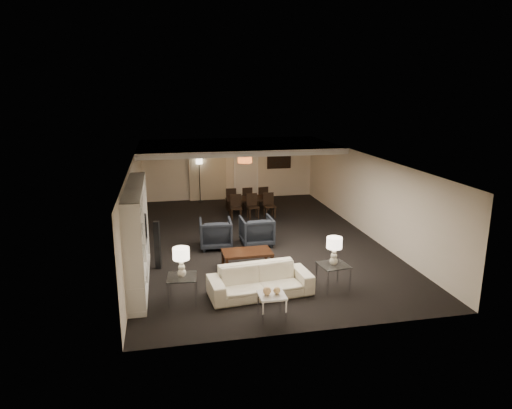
{
  "coord_description": "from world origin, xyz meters",
  "views": [
    {
      "loc": [
        -2.64,
        -12.87,
        4.45
      ],
      "look_at": [
        0.0,
        0.0,
        1.1
      ],
      "focal_mm": 32.0,
      "sensor_mm": 36.0,
      "label": 1
    }
  ],
  "objects_px": {
    "vase_amber": "(135,221)",
    "floor_lamp": "(200,180)",
    "sofa": "(260,281)",
    "table_lamp_left": "(181,262)",
    "chair_fl": "(231,199)",
    "armchair_left": "(216,233)",
    "table_lamp_right": "(334,251)",
    "chair_nm": "(253,206)",
    "side_table_left": "(183,289)",
    "side_table_right": "(333,276)",
    "chair_fr": "(262,197)",
    "television": "(140,232)",
    "chair_nl": "(236,207)",
    "coffee_table": "(247,260)",
    "chair_fm": "(246,198)",
    "chair_nr": "(270,206)",
    "pendant_light": "(245,159)",
    "vase_blue": "(134,258)",
    "armchair_right": "(257,231)",
    "dining_table": "(250,206)",
    "floor_speaker": "(157,245)",
    "marble_table": "(272,306)"
  },
  "relations": [
    {
      "from": "pendant_light",
      "to": "floor_speaker",
      "type": "bearing_deg",
      "value": -121.42
    },
    {
      "from": "side_table_left",
      "to": "floor_lamp",
      "type": "bearing_deg",
      "value": 82.79
    },
    {
      "from": "sofa",
      "to": "table_lamp_left",
      "type": "distance_m",
      "value": 1.79
    },
    {
      "from": "table_lamp_left",
      "to": "floor_speaker",
      "type": "height_order",
      "value": "floor_speaker"
    },
    {
      "from": "armchair_left",
      "to": "chair_nr",
      "type": "xyz_separation_m",
      "value": [
        2.24,
        2.77,
        0.01
      ]
    },
    {
      "from": "chair_fl",
      "to": "coffee_table",
      "type": "bearing_deg",
      "value": 87.75
    },
    {
      "from": "marble_table",
      "to": "chair_fm",
      "type": "relative_size",
      "value": 0.6
    },
    {
      "from": "side_table_left",
      "to": "armchair_left",
      "type": "bearing_deg",
      "value": 71.57
    },
    {
      "from": "dining_table",
      "to": "side_table_left",
      "type": "bearing_deg",
      "value": -108.08
    },
    {
      "from": "side_table_left",
      "to": "television",
      "type": "bearing_deg",
      "value": 116.95
    },
    {
      "from": "coffee_table",
      "to": "side_table_right",
      "type": "relative_size",
      "value": 2.0
    },
    {
      "from": "side_table_left",
      "to": "floor_speaker",
      "type": "relative_size",
      "value": 0.5
    },
    {
      "from": "chair_fm",
      "to": "floor_lamp",
      "type": "relative_size",
      "value": 0.49
    },
    {
      "from": "vase_amber",
      "to": "chair_nm",
      "type": "xyz_separation_m",
      "value": [
        3.68,
        5.26,
        -1.21
      ]
    },
    {
      "from": "sofa",
      "to": "side_table_right",
      "type": "bearing_deg",
      "value": -5.52
    },
    {
      "from": "side_table_right",
      "to": "chair_nr",
      "type": "relative_size",
      "value": 0.72
    },
    {
      "from": "chair_fr",
      "to": "chair_fm",
      "type": "bearing_deg",
      "value": -7.43
    },
    {
      "from": "table_lamp_right",
      "to": "chair_fm",
      "type": "distance_m",
      "value": 7.42
    },
    {
      "from": "television",
      "to": "chair_nr",
      "type": "relative_size",
      "value": 1.28
    },
    {
      "from": "sofa",
      "to": "chair_fr",
      "type": "bearing_deg",
      "value": 71.9
    },
    {
      "from": "television",
      "to": "chair_nl",
      "type": "bearing_deg",
      "value": -35.41
    },
    {
      "from": "side_table_left",
      "to": "dining_table",
      "type": "height_order",
      "value": "dining_table"
    },
    {
      "from": "dining_table",
      "to": "chair_fr",
      "type": "height_order",
      "value": "chair_fr"
    },
    {
      "from": "side_table_right",
      "to": "chair_fl",
      "type": "height_order",
      "value": "chair_fl"
    },
    {
      "from": "coffee_table",
      "to": "chair_nr",
      "type": "bearing_deg",
      "value": 69.81
    },
    {
      "from": "side_table_left",
      "to": "chair_nl",
      "type": "bearing_deg",
      "value": 70.55
    },
    {
      "from": "sofa",
      "to": "television",
      "type": "xyz_separation_m",
      "value": [
        -2.61,
        1.78,
        0.74
      ]
    },
    {
      "from": "vase_amber",
      "to": "floor_lamp",
      "type": "xyz_separation_m",
      "value": [
        2.07,
        8.14,
        -0.75
      ]
    },
    {
      "from": "side_table_left",
      "to": "chair_fr",
      "type": "distance_m",
      "value": 8.1
    },
    {
      "from": "chair_fl",
      "to": "table_lamp_right",
      "type": "bearing_deg",
      "value": 101.82
    },
    {
      "from": "pendant_light",
      "to": "coffee_table",
      "type": "bearing_deg",
      "value": -99.79
    },
    {
      "from": "chair_nm",
      "to": "chair_fl",
      "type": "bearing_deg",
      "value": 109.6
    },
    {
      "from": "armchair_right",
      "to": "chair_fl",
      "type": "xyz_separation_m",
      "value": [
        -0.16,
        4.07,
        0.01
      ]
    },
    {
      "from": "marble_table",
      "to": "chair_nm",
      "type": "height_order",
      "value": "chair_nm"
    },
    {
      "from": "chair_nl",
      "to": "armchair_left",
      "type": "bearing_deg",
      "value": -105.59
    },
    {
      "from": "television",
      "to": "dining_table",
      "type": "height_order",
      "value": "television"
    },
    {
      "from": "armchair_left",
      "to": "floor_lamp",
      "type": "relative_size",
      "value": 0.52
    },
    {
      "from": "table_lamp_right",
      "to": "chair_fl",
      "type": "bearing_deg",
      "value": 99.67
    },
    {
      "from": "side_table_right",
      "to": "chair_fr",
      "type": "bearing_deg",
      "value": 90.43
    },
    {
      "from": "chair_fl",
      "to": "chair_nm",
      "type": "bearing_deg",
      "value": 116.93
    },
    {
      "from": "coffee_table",
      "to": "chair_fm",
      "type": "relative_size",
      "value": 1.44
    },
    {
      "from": "side_table_left",
      "to": "vase_blue",
      "type": "xyz_separation_m",
      "value": [
        -0.94,
        -0.2,
        0.86
      ]
    },
    {
      "from": "table_lamp_left",
      "to": "chair_nr",
      "type": "distance_m",
      "value": 6.95
    },
    {
      "from": "sofa",
      "to": "armchair_right",
      "type": "bearing_deg",
      "value": 74.18
    },
    {
      "from": "chair_fl",
      "to": "armchair_left",
      "type": "bearing_deg",
      "value": 77.77
    },
    {
      "from": "armchair_left",
      "to": "marble_table",
      "type": "distance_m",
      "value": 4.44
    },
    {
      "from": "chair_nl",
      "to": "chair_fl",
      "type": "xyz_separation_m",
      "value": [
        0.0,
        1.3,
        0.0
      ]
    },
    {
      "from": "side_table_left",
      "to": "table_lamp_left",
      "type": "bearing_deg",
      "value": 0.0
    },
    {
      "from": "chair_fm",
      "to": "chair_nr",
      "type": "bearing_deg",
      "value": 111.56
    },
    {
      "from": "side_table_right",
      "to": "chair_fr",
      "type": "distance_m",
      "value": 7.37
    }
  ]
}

